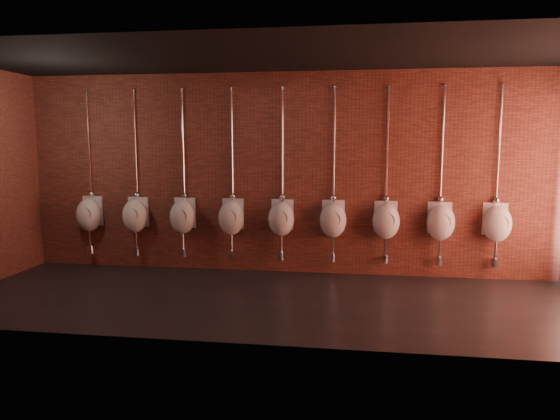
% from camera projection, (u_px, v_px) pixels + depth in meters
% --- Properties ---
extents(ground, '(8.50, 8.50, 0.00)m').
position_uv_depth(ground, '(268.00, 300.00, 6.72)').
color(ground, black).
rests_on(ground, ground).
extents(room_shell, '(8.54, 3.04, 3.22)m').
position_uv_depth(room_shell, '(268.00, 150.00, 6.45)').
color(room_shell, black).
rests_on(room_shell, ground).
extents(urinal_0, '(0.45, 0.40, 2.72)m').
position_uv_depth(urinal_0, '(89.00, 214.00, 8.38)').
color(urinal_0, white).
rests_on(urinal_0, ground).
extents(urinal_1, '(0.45, 0.40, 2.72)m').
position_uv_depth(urinal_1, '(135.00, 215.00, 8.26)').
color(urinal_1, white).
rests_on(urinal_1, ground).
extents(urinal_2, '(0.45, 0.40, 2.72)m').
position_uv_depth(urinal_2, '(183.00, 216.00, 8.15)').
color(urinal_2, white).
rests_on(urinal_2, ground).
extents(urinal_3, '(0.45, 0.40, 2.72)m').
position_uv_depth(urinal_3, '(231.00, 217.00, 8.04)').
color(urinal_3, white).
rests_on(urinal_3, ground).
extents(urinal_4, '(0.45, 0.40, 2.72)m').
position_uv_depth(urinal_4, '(281.00, 218.00, 7.92)').
color(urinal_4, white).
rests_on(urinal_4, ground).
extents(urinal_5, '(0.45, 0.40, 2.72)m').
position_uv_depth(urinal_5, '(333.00, 219.00, 7.81)').
color(urinal_5, white).
rests_on(urinal_5, ground).
extents(urinal_6, '(0.45, 0.40, 2.72)m').
position_uv_depth(urinal_6, '(386.00, 220.00, 7.70)').
color(urinal_6, white).
rests_on(urinal_6, ground).
extents(urinal_7, '(0.45, 0.40, 2.72)m').
position_uv_depth(urinal_7, '(441.00, 222.00, 7.58)').
color(urinal_7, white).
rests_on(urinal_7, ground).
extents(urinal_8, '(0.45, 0.40, 2.72)m').
position_uv_depth(urinal_8, '(497.00, 223.00, 7.47)').
color(urinal_8, white).
rests_on(urinal_8, ground).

